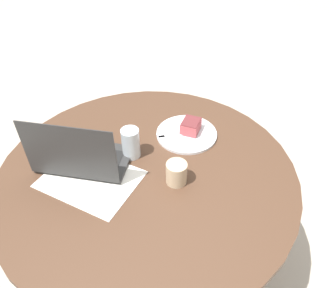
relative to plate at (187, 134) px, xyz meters
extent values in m
plane|color=#B7AD9E|center=(0.18, 0.21, -0.73)|extent=(12.00, 12.00, 0.00)
cylinder|color=#4C3323|center=(0.18, 0.21, -0.72)|extent=(0.47, 0.47, 0.02)
cylinder|color=#4C3323|center=(0.18, 0.21, -0.37)|extent=(0.13, 0.13, 0.67)
cylinder|color=#4C3323|center=(0.18, 0.21, -0.02)|extent=(1.17, 1.17, 0.03)
cube|color=white|center=(0.39, 0.24, 0.00)|extent=(0.44, 0.41, 0.00)
cylinder|color=silver|center=(0.00, 0.00, 0.00)|extent=(0.27, 0.27, 0.01)
cube|color=#B74C51|center=(-0.02, -0.01, 0.03)|extent=(0.10, 0.11, 0.05)
cube|color=maroon|center=(-0.02, -0.01, 0.06)|extent=(0.10, 0.11, 0.00)
cube|color=silver|center=(0.04, 0.02, 0.01)|extent=(0.17, 0.03, 0.00)
cube|color=silver|center=(0.11, 0.02, 0.01)|extent=(0.03, 0.03, 0.00)
cylinder|color=#C6AD89|center=(0.07, 0.27, 0.04)|extent=(0.08, 0.08, 0.09)
cylinder|color=silver|center=(0.24, 0.12, 0.06)|extent=(0.07, 0.07, 0.13)
cube|color=#2D2D2D|center=(0.42, 0.14, 0.00)|extent=(0.39, 0.29, 0.02)
cube|color=black|center=(0.42, 0.14, 0.01)|extent=(0.31, 0.19, 0.00)
cube|color=#2D2D2D|center=(0.45, 0.24, 0.13)|extent=(0.34, 0.09, 0.24)
cube|color=black|center=(0.45, 0.24, 0.13)|extent=(0.32, 0.08, 0.22)
camera|label=1|loc=(0.15, 1.12, 0.91)|focal=35.00mm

